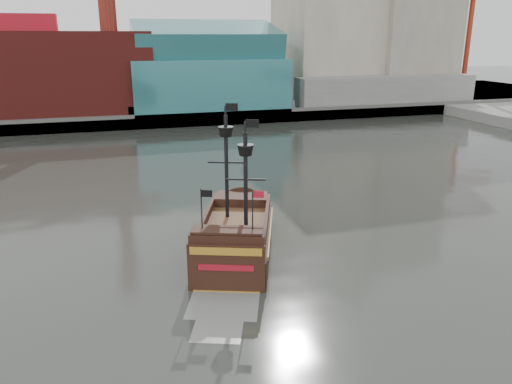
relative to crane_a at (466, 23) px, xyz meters
name	(u,v)px	position (x,y,z in m)	size (l,w,h in m)	color
ground	(265,282)	(-78.63, -82.00, -19.11)	(400.00, 400.00, 0.00)	#272A25
promenade_far	(149,102)	(-78.63, 10.00, -18.11)	(220.00, 60.00, 2.00)	slate
seawall	(163,121)	(-78.63, -19.50, -17.81)	(220.00, 1.00, 2.60)	#4C4C49
crane_a	(466,23)	(0.00, 0.00, 0.00)	(22.50, 4.00, 32.25)	slate
crane_b	(469,38)	(9.60, 10.00, -3.54)	(19.10, 4.00, 26.25)	slate
pirate_ship	(236,240)	(-79.39, -76.63, -18.00)	(10.23, 17.17, 12.34)	black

